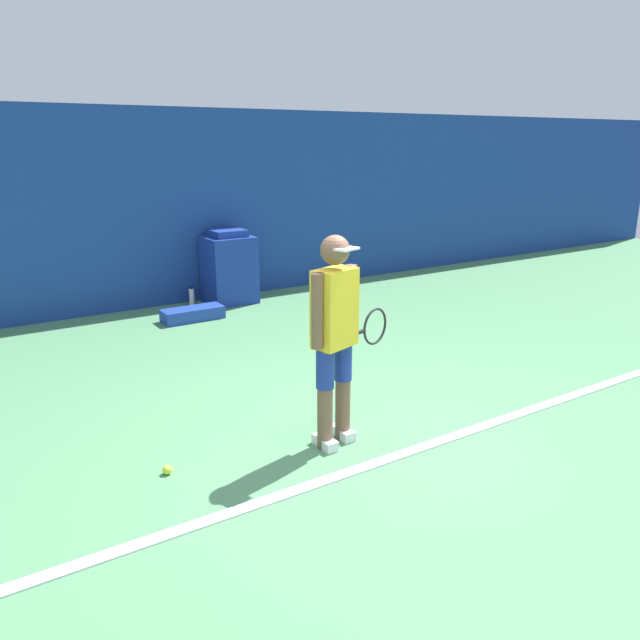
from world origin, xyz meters
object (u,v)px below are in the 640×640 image
(tennis_player, at_px, (335,332))
(equipment_bag, at_px, (193,314))
(covered_chair, at_px, (229,268))
(water_bottle, at_px, (192,297))
(tennis_ball, at_px, (167,470))

(tennis_player, distance_m, equipment_bag, 4.02)
(covered_chair, distance_m, equipment_bag, 1.11)
(covered_chair, height_order, water_bottle, covered_chair)
(covered_chair, relative_size, water_bottle, 4.03)
(tennis_ball, height_order, equipment_bag, equipment_bag)
(tennis_player, distance_m, covered_chair, 4.69)
(tennis_player, distance_m, water_bottle, 4.77)
(covered_chair, bearing_deg, tennis_ball, -120.35)
(equipment_bag, height_order, water_bottle, water_bottle)
(tennis_player, height_order, covered_chair, tennis_player)
(covered_chair, bearing_deg, tennis_player, -105.06)
(tennis_player, distance_m, tennis_ball, 1.58)
(tennis_player, relative_size, tennis_ball, 24.19)
(tennis_ball, height_order, covered_chair, covered_chair)
(tennis_ball, relative_size, equipment_bag, 0.08)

